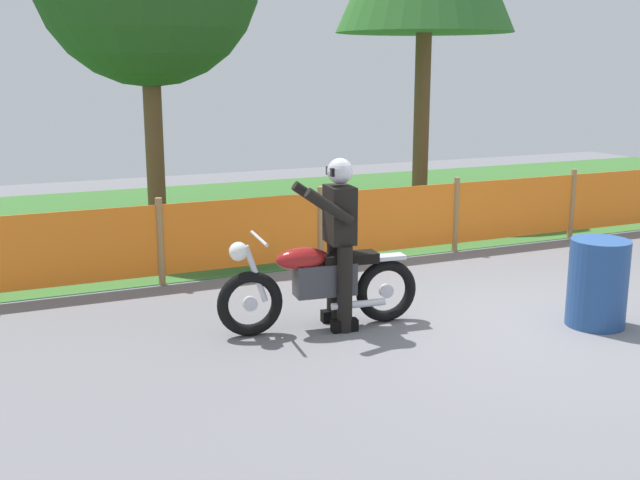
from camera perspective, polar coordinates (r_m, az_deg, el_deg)
ground at (r=8.15m, az=15.21°, el=-6.00°), size 24.00×24.00×0.02m
grass_verge at (r=13.74m, az=-2.39°, el=2.11°), size 24.00×7.45×0.01m
barrier_fence at (r=10.33m, az=5.25°, el=1.51°), size 10.39×0.08×1.05m
motorcycle_lead at (r=7.57m, az=-0.09°, el=-3.17°), size 2.05×0.61×0.97m
rider_lead at (r=7.53m, az=1.35°, el=0.23°), size 0.60×0.59×1.69m
oil_drum at (r=8.16m, az=19.83°, el=-3.00°), size 0.58×0.58×0.88m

